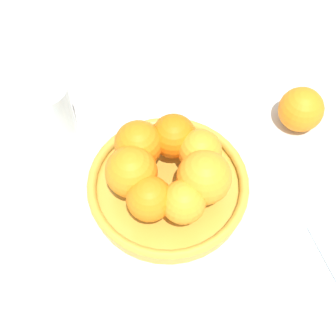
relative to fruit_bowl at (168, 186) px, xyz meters
The scene contains 5 objects.
ground_plane 0.02m from the fruit_bowl, ahead, with size 4.00×4.00×0.00m, color beige.
fruit_bowl is the anchor object (origin of this frame).
orange_pile 0.05m from the fruit_bowl, 117.37° to the left, with size 0.19×0.18×0.08m.
stray_orange 0.27m from the fruit_bowl, 39.82° to the left, with size 0.08×0.08×0.08m, color orange.
drinking_glass 0.23m from the fruit_bowl, 155.91° to the left, with size 0.07×0.07×0.11m, color silver.
Camera 1 is at (0.05, -0.36, 0.66)m, focal length 50.00 mm.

